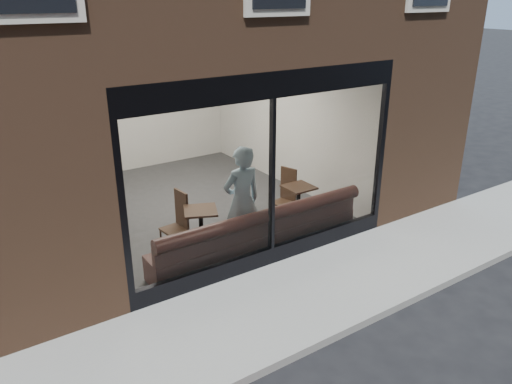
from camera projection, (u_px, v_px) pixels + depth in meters
ground at (357, 325)px, 6.87m from camera, size 120.00×120.00×0.00m
sidewalk_near at (311, 291)px, 7.64m from camera, size 40.00×2.00×0.01m
kerb_near at (360, 323)px, 6.81m from camera, size 40.00×0.10×0.12m
host_building_pier_right at (257, 92)px, 14.39m from camera, size 2.50×12.00×3.20m
host_building_backfill at (96, 90)px, 14.76m from camera, size 5.00×6.00×3.20m
cafe_floor at (191, 205)px, 10.72m from camera, size 6.00×6.00×0.00m
cafe_ceiling at (183, 53)px, 9.55m from camera, size 6.00×6.00×0.00m
cafe_wall_back at (133, 108)px, 12.44m from camera, size 5.00×0.00×5.00m
cafe_wall_left at (61, 154)px, 8.84m from camera, size 0.00×6.00×6.00m
cafe_wall_right at (285, 118)px, 11.43m from camera, size 0.00×6.00×6.00m
storefront_kick at (271, 255)px, 8.40m from camera, size 5.00×0.10×0.30m
storefront_header at (273, 85)px, 7.34m from camera, size 5.00×0.10×0.40m
storefront_mullion at (272, 177)px, 7.88m from camera, size 0.06×0.10×2.50m
storefront_glass at (273, 177)px, 7.86m from camera, size 4.80×0.00×4.80m
banquette at (258, 242)px, 8.68m from camera, size 4.00×0.55×0.45m
person at (242, 201)px, 8.44m from camera, size 0.71×0.47×1.94m
cafe_table_left at (200, 211)px, 8.66m from camera, size 0.74×0.74×0.04m
cafe_table_right at (299, 187)px, 9.71m from camera, size 0.54×0.54×0.03m
cafe_chair_left at (174, 229)px, 9.10m from camera, size 0.45×0.45×0.04m
cafe_chair_right at (283, 203)px, 10.26m from camera, size 0.48×0.48×0.04m
wall_poster at (74, 167)px, 8.38m from camera, size 0.02×0.55×0.73m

